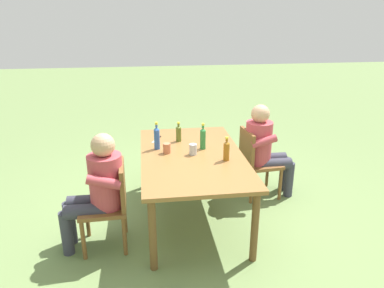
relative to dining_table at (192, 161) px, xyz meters
The scene contains 14 objects.
ground_plane 0.69m from the dining_table, ahead, with size 24.00×24.00×0.00m, color #6B844C.
dining_table is the anchor object (origin of this frame).
chair_far_left 0.96m from the dining_table, 116.03° to the left, with size 0.46×0.46×0.87m.
chair_near_right 0.96m from the dining_table, 64.25° to the right, with size 0.48×0.48×0.87m.
person_in_white_shirt 1.04m from the dining_table, 113.53° to the left, with size 0.47×0.61×1.18m.
person_in_plaid_shirt 1.04m from the dining_table, 66.47° to the right, with size 0.47×0.61×1.18m.
bottle_green 0.29m from the dining_table, 42.98° to the right, with size 0.06×0.06×0.30m.
bottle_olive 0.49m from the dining_table, 12.72° to the left, with size 0.06×0.06×0.24m.
bottle_amber 0.43m from the dining_table, 121.81° to the right, with size 0.06×0.06×0.26m.
bottle_blue 0.47m from the dining_table, 58.81° to the left, with size 0.06×0.06×0.31m.
cup_terracotta 0.31m from the dining_table, 73.29° to the left, with size 0.08×0.08×0.11m, color #BC6B47.
cup_steel 0.14m from the dining_table, 77.14° to the right, with size 0.08×0.08×0.12m, color #B2B7BC.
table_knife 0.65m from the dining_table, 32.96° to the left, with size 0.22×0.13×0.01m.
backpack_by_near_side 1.38m from the dining_table, ahead, with size 0.31×0.26×0.42m.
Camera 1 is at (-3.57, 0.49, 2.22)m, focal length 33.79 mm.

